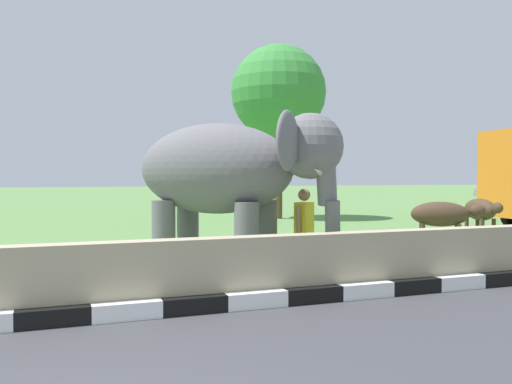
% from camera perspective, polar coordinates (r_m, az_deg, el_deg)
% --- Properties ---
extents(striped_curb, '(16.20, 0.20, 0.24)m').
position_cam_1_polar(striped_curb, '(7.34, -24.19, -12.33)').
color(striped_curb, white).
rests_on(striped_curb, ground_plane).
extents(barrier_parapet, '(28.00, 0.36, 1.00)m').
position_cam_1_polar(barrier_parapet, '(7.78, -6.33, -8.56)').
color(barrier_parapet, tan).
rests_on(barrier_parapet, ground_plane).
extents(elephant, '(3.86, 3.81, 2.99)m').
position_cam_1_polar(elephant, '(10.04, -2.51, 2.16)').
color(elephant, slate).
rests_on(elephant, ground_plane).
extents(person_handler, '(0.55, 0.48, 1.66)m').
position_cam_1_polar(person_handler, '(10.19, 5.10, -3.75)').
color(person_handler, navy).
rests_on(person_handler, ground_plane).
extents(cow_near, '(1.81, 1.39, 1.23)m').
position_cam_1_polar(cow_near, '(15.09, 19.02, -2.32)').
color(cow_near, '#473323').
rests_on(cow_near, ground_plane).
extents(cow_mid, '(0.93, 1.93, 1.23)m').
position_cam_1_polar(cow_mid, '(17.66, 22.63, -1.81)').
color(cow_mid, '#473323').
rests_on(cow_mid, ground_plane).
extents(tree_distant, '(4.29, 4.29, 7.87)m').
position_cam_1_polar(tree_distant, '(24.85, 2.38, 10.40)').
color(tree_distant, brown).
rests_on(tree_distant, ground_plane).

